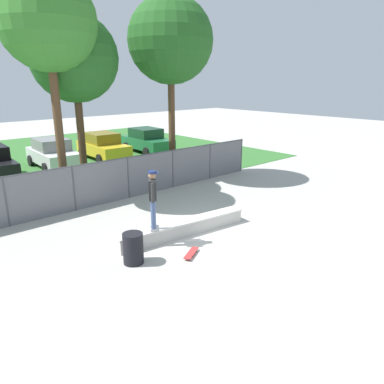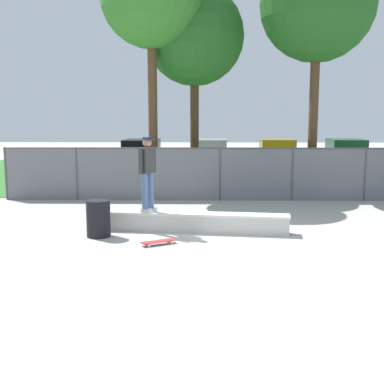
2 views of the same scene
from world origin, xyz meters
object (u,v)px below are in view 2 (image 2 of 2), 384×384
car_white (210,156)px  trash_bin (98,218)px  concrete_ledge (194,222)px  tree_mid (318,4)px  car_yellow (277,156)px  tree_near_right (195,36)px  skateboard (158,242)px  skateboarder (148,171)px  car_black (141,157)px  car_green (346,156)px

car_white → trash_bin: car_white is taller
concrete_ledge → tree_mid: bearing=54.2°
concrete_ledge → car_white: size_ratio=1.09×
tree_mid → car_yellow: size_ratio=1.99×
car_white → trash_bin: size_ratio=4.91×
concrete_ledge → car_yellow: size_ratio=1.09×
trash_bin → concrete_ledge: bearing=13.3°
tree_near_right → tree_mid: (4.15, -1.15, 0.86)m
car_yellow → tree_mid: bearing=-88.3°
skateboard → tree_mid: 10.59m
skateboarder → car_black: (-1.60, 11.83, -0.67)m
tree_near_right → car_green: size_ratio=1.75×
tree_near_right → trash_bin: size_ratio=8.61×
car_green → trash_bin: 16.03m
concrete_ledge → tree_near_right: tree_near_right is taller
car_black → car_green: (9.96, 0.53, 0.00)m
car_black → tree_near_right: bearing=-62.6°
tree_near_right → car_yellow: bearing=54.8°
skateboarder → tree_mid: tree_mid is taller
car_black → car_yellow: (6.59, 0.51, 0.00)m
car_green → tree_mid: bearing=-115.0°
skateboarder → tree_near_right: size_ratio=0.25×
concrete_ledge → tree_near_right: (-0.10, 6.77, 5.41)m
skateboarder → trash_bin: (-1.11, -0.57, -1.07)m
car_black → tree_mid: bearing=-42.6°
car_white → trash_bin: 12.98m
car_yellow → trash_bin: (-6.10, -12.92, -0.40)m
skateboarder → car_white: 12.23m
skateboard → car_black: 13.30m
skateboarder → skateboard: skateboarder is taller
car_green → trash_bin: bearing=-126.2°
skateboarder → car_black: bearing=97.7°
car_white → car_yellow: 3.30m
skateboard → car_yellow: (4.63, 13.64, 0.77)m
tree_mid → trash_bin: bearing=-135.7°
skateboarder → skateboard: bearing=-74.4°
skateboard → car_black: (-1.96, 13.13, 0.77)m
car_black → concrete_ledge: bearing=-77.0°
concrete_ledge → trash_bin: size_ratio=5.34×
skateboarder → car_yellow: (4.99, 12.34, -0.67)m
concrete_ledge → car_yellow: 12.98m
concrete_ledge → skateboard: 1.48m
skateboard → car_black: size_ratio=0.19×
tree_mid → car_yellow: tree_mid is taller
skateboarder → skateboard: size_ratio=2.32×
tree_mid → car_green: bearing=65.0°
skateboarder → tree_mid: 9.12m
skateboard → trash_bin: 1.68m
tree_near_right → car_yellow: 8.38m
tree_mid → car_black: tree_mid is taller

